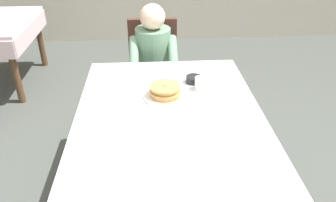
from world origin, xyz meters
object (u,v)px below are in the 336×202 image
object	(u,v)px
breakfast_stack	(165,90)
spoon_near_edge	(167,128)
dining_table_main	(169,126)
bowl_butter	(194,79)
chair_diner	(153,65)
diner_person	(153,57)
cup_coffee	(201,83)
plate_breakfast	(166,96)
syrup_pitcher	(124,81)
knife_right_of_plate	(196,98)
fork_left_of_plate	(136,100)

from	to	relation	value
breakfast_stack	spoon_near_edge	bearing A→B (deg)	-91.14
dining_table_main	bowl_butter	distance (m)	0.45
breakfast_stack	dining_table_main	bearing A→B (deg)	-85.28
dining_table_main	breakfast_stack	xyz separation A→B (m)	(-0.02, 0.19, 0.14)
bowl_butter	chair_diner	bearing A→B (deg)	108.68
diner_person	breakfast_stack	bearing A→B (deg)	93.83
diner_person	cup_coffee	world-z (taller)	diner_person
plate_breakfast	syrup_pitcher	size ratio (longest dim) A/B	3.50
bowl_butter	spoon_near_edge	size ratio (longest dim) A/B	0.73
bowl_butter	syrup_pitcher	xyz separation A→B (m)	(-0.48, -0.03, 0.02)
bowl_butter	knife_right_of_plate	size ratio (longest dim) A/B	0.55
plate_breakfast	chair_diner	bearing A→B (deg)	93.53
dining_table_main	plate_breakfast	size ratio (longest dim) A/B	5.44
diner_person	plate_breakfast	distance (m)	0.83
bowl_butter	spoon_near_edge	distance (m)	0.58
chair_diner	breakfast_stack	xyz separation A→B (m)	(0.06, -0.98, 0.26)
dining_table_main	chair_diner	distance (m)	1.18
spoon_near_edge	breakfast_stack	bearing A→B (deg)	96.14
plate_breakfast	diner_person	bearing A→B (deg)	94.19
plate_breakfast	cup_coffee	world-z (taller)	cup_coffee
chair_diner	syrup_pitcher	bearing A→B (deg)	75.34
bowl_butter	knife_right_of_plate	distance (m)	0.22
dining_table_main	knife_right_of_plate	size ratio (longest dim) A/B	7.62
bowl_butter	syrup_pitcher	world-z (taller)	syrup_pitcher
chair_diner	diner_person	size ratio (longest dim) A/B	0.83
plate_breakfast	knife_right_of_plate	size ratio (longest dim) A/B	1.40
chair_diner	diner_person	bearing A→B (deg)	90.00
cup_coffee	fork_left_of_plate	size ratio (longest dim) A/B	0.63
chair_diner	breakfast_stack	bearing A→B (deg)	93.22
chair_diner	knife_right_of_plate	distance (m)	1.06
chair_diner	cup_coffee	world-z (taller)	chair_diner
dining_table_main	knife_right_of_plate	distance (m)	0.26
spoon_near_edge	diner_person	bearing A→B (deg)	99.66
chair_diner	bowl_butter	xyz separation A→B (m)	(0.26, -0.78, 0.23)
diner_person	cup_coffee	size ratio (longest dim) A/B	9.91
plate_breakfast	breakfast_stack	world-z (taller)	breakfast_stack
breakfast_stack	plate_breakfast	bearing A→B (deg)	-31.05
cup_coffee	bowl_butter	bearing A→B (deg)	107.59
cup_coffee	spoon_near_edge	size ratio (longest dim) A/B	0.75
chair_diner	breakfast_stack	world-z (taller)	chair_diner
spoon_near_edge	knife_right_of_plate	bearing A→B (deg)	65.03
cup_coffee	knife_right_of_plate	size ratio (longest dim) A/B	0.57
diner_person	spoon_near_edge	bearing A→B (deg)	92.37
breakfast_stack	fork_left_of_plate	distance (m)	0.19
plate_breakfast	cup_coffee	size ratio (longest dim) A/B	2.48
chair_diner	knife_right_of_plate	world-z (taller)	chair_diner
cup_coffee	spoon_near_edge	xyz separation A→B (m)	(-0.25, -0.44, -0.04)
cup_coffee	spoon_near_edge	bearing A→B (deg)	-119.64
knife_right_of_plate	dining_table_main	bearing A→B (deg)	132.99
plate_breakfast	breakfast_stack	distance (m)	0.04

